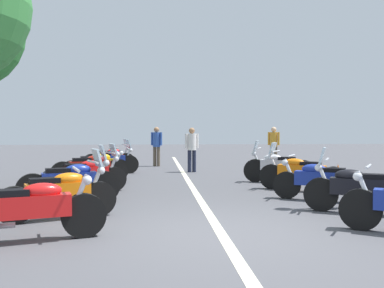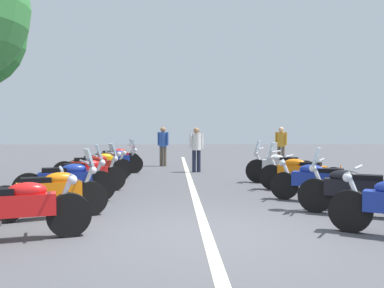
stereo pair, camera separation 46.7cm
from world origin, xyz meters
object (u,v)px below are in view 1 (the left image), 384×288
object	(u,v)px
motorcycle_right_row_3	(300,172)
traffic_cone_0	(338,175)
motorcycle_left_row_2	(71,181)
motorcycle_left_row_4	(91,168)
motorcycle_left_row_6	(110,161)
motorcycle_left_row_7	(110,158)
motorcycle_right_row_2	(322,180)
motorcycle_left_row_3	(85,174)
bystander_2	(192,146)
motorcycle_right_row_4	(278,166)
motorcycle_right_row_1	(358,188)
motorcycle_left_row_0	(30,209)
motorcycle_left_row_5	(97,165)
bystander_0	(157,143)
motorcycle_left_row_1	(60,193)
bystander_1	(274,143)

from	to	relation	value
motorcycle_right_row_3	traffic_cone_0	bearing A→B (deg)	-116.35
motorcycle_left_row_2	motorcycle_left_row_4	distance (m)	3.13
motorcycle_left_row_6	motorcycle_left_row_7	bearing A→B (deg)	78.02
motorcycle_left_row_6	motorcycle_right_row_2	xyz separation A→B (m)	(-6.01, -5.18, -0.02)
motorcycle_left_row_2	motorcycle_left_row_7	world-z (taller)	motorcycle_left_row_2
motorcycle_left_row_3	motorcycle_right_row_3	world-z (taller)	motorcycle_right_row_3
motorcycle_right_row_2	bystander_2	xyz separation A→B (m)	(6.50, 2.27, 0.50)
motorcycle_right_row_4	motorcycle_right_row_2	bearing A→B (deg)	114.54
motorcycle_right_row_1	motorcycle_left_row_0	bearing A→B (deg)	43.00
motorcycle_left_row_0	motorcycle_right_row_1	distance (m)	5.59
motorcycle_left_row_5	motorcycle_right_row_2	xyz separation A→B (m)	(-4.49, -5.41, -0.00)
motorcycle_left_row_3	motorcycle_right_row_2	size ratio (longest dim) A/B	1.03
motorcycle_left_row_6	traffic_cone_0	bearing A→B (deg)	-47.41
motorcycle_left_row_2	motorcycle_right_row_3	xyz separation A→B (m)	(1.46, -5.37, -0.00)
motorcycle_left_row_4	motorcycle_right_row_2	xyz separation A→B (m)	(-3.18, -5.40, -0.02)
motorcycle_left_row_2	motorcycle_right_row_1	bearing A→B (deg)	-32.54
motorcycle_left_row_2	motorcycle_left_row_3	distance (m)	1.51
motorcycle_left_row_6	bystander_0	bearing A→B (deg)	44.71
motorcycle_left_row_4	motorcycle_right_row_4	size ratio (longest dim) A/B	1.06
motorcycle_left_row_0	motorcycle_left_row_3	world-z (taller)	motorcycle_left_row_3
motorcycle_left_row_1	motorcycle_left_row_2	bearing A→B (deg)	71.14
motorcycle_left_row_1	motorcycle_left_row_0	bearing A→B (deg)	-116.90
motorcycle_left_row_6	bystander_2	distance (m)	2.99
motorcycle_left_row_0	motorcycle_right_row_4	bearing A→B (deg)	31.76
motorcycle_right_row_2	bystander_2	bearing A→B (deg)	-41.30
motorcycle_right_row_4	bystander_1	distance (m)	6.06
motorcycle_left_row_7	motorcycle_right_row_4	bearing A→B (deg)	-60.90
motorcycle_right_row_1	motorcycle_right_row_3	size ratio (longest dim) A/B	0.96
motorcycle_right_row_4	bystander_2	world-z (taller)	bystander_2
motorcycle_left_row_1	traffic_cone_0	size ratio (longest dim) A/B	3.07
bystander_2	motorcycle_right_row_2	bearing A→B (deg)	-176.91
bystander_1	motorcycle_right_row_2	bearing A→B (deg)	-153.69
motorcycle_left_row_4	bystander_0	world-z (taller)	bystander_0
motorcycle_right_row_2	motorcycle_left_row_3	bearing A→B (deg)	12.99
bystander_0	bystander_1	bearing A→B (deg)	-63.64
motorcycle_right_row_4	bystander_1	size ratio (longest dim) A/B	1.16
motorcycle_left_row_4	motorcycle_right_row_2	size ratio (longest dim) A/B	1.07
motorcycle_right_row_3	motorcycle_right_row_4	size ratio (longest dim) A/B	0.98
motorcycle_right_row_1	motorcycle_right_row_2	bearing A→B (deg)	-57.99
motorcycle_left_row_0	motorcycle_right_row_2	size ratio (longest dim) A/B	1.06
motorcycle_left_row_3	bystander_2	distance (m)	5.80
motorcycle_left_row_6	motorcycle_right_row_3	bearing A→B (deg)	-58.63
bystander_2	traffic_cone_0	bearing A→B (deg)	-155.09
motorcycle_left_row_2	traffic_cone_0	xyz separation A→B (m)	(2.25, -6.70, -0.18)
bystander_1	motorcycle_left_row_1	bearing A→B (deg)	-176.76
motorcycle_left_row_4	motorcycle_right_row_1	world-z (taller)	motorcycle_right_row_1
traffic_cone_0	bystander_1	xyz separation A→B (m)	(6.67, -0.09, 0.69)
motorcycle_left_row_1	bystander_2	xyz separation A→B (m)	(8.00, -2.91, 0.49)
traffic_cone_0	motorcycle_right_row_3	bearing A→B (deg)	120.70
motorcycle_right_row_4	traffic_cone_0	xyz separation A→B (m)	(-0.83, -1.43, -0.19)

